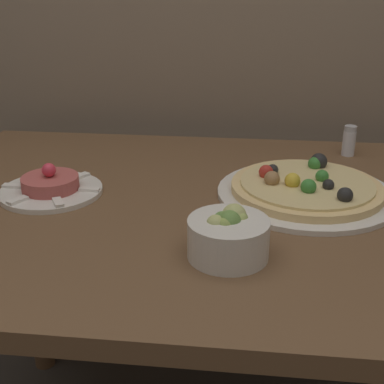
{
  "coord_description": "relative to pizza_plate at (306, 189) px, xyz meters",
  "views": [
    {
      "loc": [
        0.1,
        -0.51,
        1.16
      ],
      "look_at": [
        0.0,
        0.37,
        0.79
      ],
      "focal_mm": 50.0,
      "sensor_mm": 36.0,
      "label": 1
    }
  ],
  "objects": [
    {
      "name": "salt_shaker",
      "position": [
        0.12,
        0.26,
        0.02
      ],
      "size": [
        0.03,
        0.03,
        0.07
      ],
      "color": "silver",
      "rests_on": "dining_table"
    },
    {
      "name": "dining_table",
      "position": [
        -0.22,
        -0.05,
        -0.12
      ],
      "size": [
        1.15,
        0.84,
        0.75
      ],
      "color": "brown",
      "rests_on": "ground_plane"
    },
    {
      "name": "small_bowl",
      "position": [
        -0.14,
        -0.25,
        0.02
      ],
      "size": [
        0.13,
        0.13,
        0.08
      ],
      "color": "silver",
      "rests_on": "dining_table"
    },
    {
      "name": "tartare_plate",
      "position": [
        -0.5,
        -0.05,
        -0.0
      ],
      "size": [
        0.2,
        0.2,
        0.06
      ],
      "color": "silver",
      "rests_on": "dining_table"
    },
    {
      "name": "pizza_plate",
      "position": [
        0.0,
        0.0,
        0.0
      ],
      "size": [
        0.35,
        0.35,
        0.06
      ],
      "color": "silver",
      "rests_on": "dining_table"
    }
  ]
}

